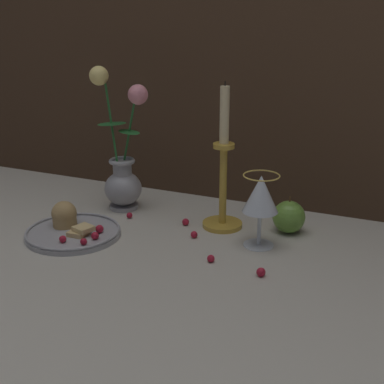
# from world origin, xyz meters

# --- Properties ---
(ground_plane) EXTENTS (2.40, 2.40, 0.00)m
(ground_plane) POSITION_xyz_m (0.00, 0.00, 0.00)
(ground_plane) COLOR #B7B2A3
(ground_plane) RESTS_ON ground
(vase) EXTENTS (0.13, 0.09, 0.35)m
(vase) POSITION_xyz_m (-0.21, 0.10, 0.10)
(vase) COLOR #A3A3A8
(vase) RESTS_ON ground_plane
(plate_with_pastries) EXTENTS (0.21, 0.21, 0.07)m
(plate_with_pastries) POSITION_xyz_m (-0.23, -0.08, 0.02)
(plate_with_pastries) COLOR #A3A3A8
(plate_with_pastries) RESTS_ON ground_plane
(wine_glass) EXTENTS (0.08, 0.08, 0.15)m
(wine_glass) POSITION_xyz_m (0.16, 0.03, 0.11)
(wine_glass) COLOR silver
(wine_glass) RESTS_ON ground_plane
(candlestick) EXTENTS (0.09, 0.09, 0.33)m
(candlestick) POSITION_xyz_m (0.05, 0.09, 0.11)
(candlestick) COLOR gold
(candlestick) RESTS_ON ground_plane
(apple_beside_vase) EXTENTS (0.07, 0.07, 0.08)m
(apple_beside_vase) POSITION_xyz_m (0.20, 0.12, 0.04)
(apple_beside_vase) COLOR #669938
(apple_beside_vase) RESTS_ON ground_plane
(berry_near_plate) EXTENTS (0.01, 0.01, 0.01)m
(berry_near_plate) POSITION_xyz_m (0.02, 0.01, 0.01)
(berry_near_plate) COLOR #AD192D
(berry_near_plate) RESTS_ON ground_plane
(berry_front_center) EXTENTS (0.01, 0.01, 0.01)m
(berry_front_center) POSITION_xyz_m (-0.17, 0.05, 0.01)
(berry_front_center) COLOR #AD192D
(berry_front_center) RESTS_ON ground_plane
(berry_by_glass_stem) EXTENTS (0.02, 0.02, 0.02)m
(berry_by_glass_stem) POSITION_xyz_m (-0.03, 0.07, 0.01)
(berry_by_glass_stem) COLOR #AD192D
(berry_by_glass_stem) RESTS_ON ground_plane
(berry_under_candlestick) EXTENTS (0.02, 0.02, 0.02)m
(berry_under_candlestick) POSITION_xyz_m (0.20, -0.10, 0.01)
(berry_under_candlestick) COLOR #AD192D
(berry_under_candlestick) RESTS_ON ground_plane
(berry_far_right) EXTENTS (0.01, 0.01, 0.01)m
(berry_far_right) POSITION_xyz_m (0.10, -0.08, 0.01)
(berry_far_right) COLOR #AD192D
(berry_far_right) RESTS_ON ground_plane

